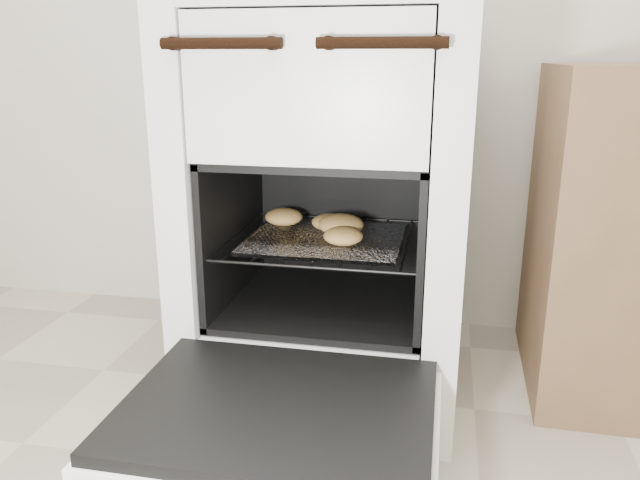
{
  "coord_description": "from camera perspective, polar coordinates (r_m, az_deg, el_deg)",
  "views": [
    {
      "loc": [
        0.23,
        -0.36,
        0.84
      ],
      "look_at": [
        -0.04,
        0.99,
        0.43
      ],
      "focal_mm": 35.0,
      "sensor_mm": 36.0,
      "label": 1
    }
  ],
  "objects": [
    {
      "name": "baked_rolls",
      "position": [
        1.53,
        0.51,
        1.46
      ],
      "size": [
        0.31,
        0.27,
        0.05
      ],
      "color": "tan",
      "rests_on": "foil_sheet"
    },
    {
      "name": "foil_sheet",
      "position": [
        1.5,
        0.49,
        0.07
      ],
      "size": [
        0.36,
        0.32,
        0.01
      ],
      "primitive_type": "cube",
      "color": "silver",
      "rests_on": "oven_rack"
    },
    {
      "name": "stove",
      "position": [
        1.57,
        1.14,
        3.47
      ],
      "size": [
        0.64,
        0.72,
        0.99
      ],
      "color": "silver",
      "rests_on": "ground"
    },
    {
      "name": "oven_door",
      "position": [
        1.18,
        -3.88,
        -15.42
      ],
      "size": [
        0.58,
        0.45,
        0.04
      ],
      "color": "black",
      "rests_on": "stove"
    },
    {
      "name": "oven_rack",
      "position": [
        1.52,
        0.64,
        0.06
      ],
      "size": [
        0.47,
        0.45,
        0.01
      ],
      "color": "black",
      "rests_on": "stove"
    }
  ]
}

